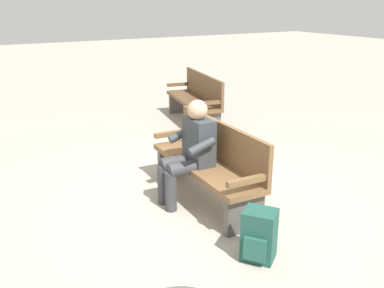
# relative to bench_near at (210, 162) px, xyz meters

# --- Properties ---
(ground_plane) EXTENTS (40.00, 40.00, 0.00)m
(ground_plane) POSITION_rel_bench_near_xyz_m (0.00, 0.07, -0.46)
(ground_plane) COLOR #A89E8E
(bench_near) EXTENTS (1.82, 0.54, 0.90)m
(bench_near) POSITION_rel_bench_near_xyz_m (0.00, 0.00, 0.00)
(bench_near) COLOR brown
(bench_near) RESTS_ON ground
(person_seated) EXTENTS (0.58, 0.58, 1.18)m
(person_seated) POSITION_rel_bench_near_xyz_m (0.05, 0.23, 0.17)
(person_seated) COLOR #33383D
(person_seated) RESTS_ON ground
(backpack) EXTENTS (0.37, 0.37, 0.47)m
(backpack) POSITION_rel_bench_near_xyz_m (-1.24, 0.27, -0.23)
(backpack) COLOR #1E4C42
(backpack) RESTS_ON ground
(bench_far) EXTENTS (1.86, 0.80, 0.90)m
(bench_far) POSITION_rel_bench_near_xyz_m (2.89, -1.52, 0.00)
(bench_far) COLOR brown
(bench_far) RESTS_ON ground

